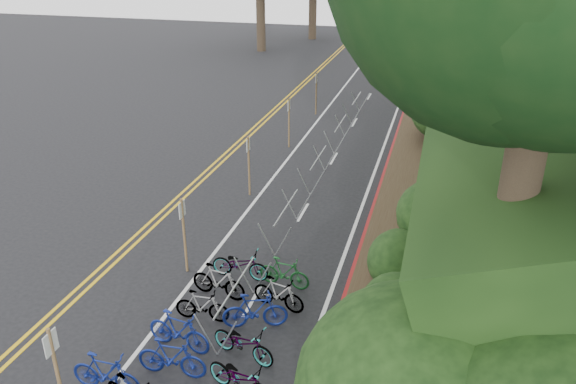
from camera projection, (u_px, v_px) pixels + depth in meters
The scene contains 9 objects.
ground at pixel (75, 376), 13.42m from camera, with size 120.00×120.00×0.00m, color black.
road_markings at pixel (243, 204), 22.13m from camera, with size 7.47×80.00×0.01m.
red_curb at pixel (378, 198), 22.54m from camera, with size 0.25×28.00×0.10m, color maroon.
embankment at pixel (558, 104), 25.91m from camera, with size 14.30×48.14×9.11m.
bike_racks_rest at pixel (318, 164), 23.75m from camera, with size 1.14×23.00×1.17m.
signpost_near at pixel (57, 372), 11.48m from camera, with size 0.08×0.40×2.53m.
signposts_rest at pixel (271, 139), 24.98m from camera, with size 0.08×18.40×2.50m.
bike_front at pixel (106, 373), 12.75m from camera, with size 1.75×0.49×1.05m, color navy.
bike_valet at pixel (205, 357), 13.29m from camera, with size 3.16×9.96×1.08m.
Camera 1 is at (7.71, -8.67, 9.53)m, focal length 35.00 mm.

